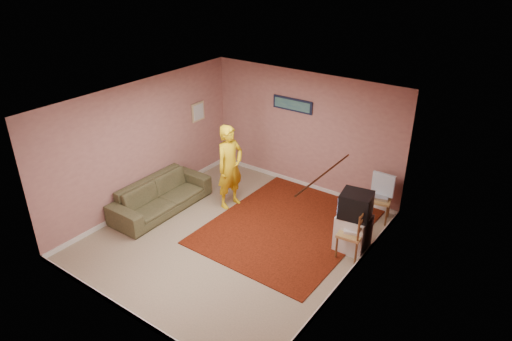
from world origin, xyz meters
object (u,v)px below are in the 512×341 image
Objects in this scene: chair_a at (380,194)px; chair_b at (352,228)px; crt_tv at (356,205)px; person at (230,167)px; tv_cabinet at (353,233)px; sofa at (161,196)px.

chair_b is at bearing -100.53° from chair_a.
chair_b is (0.06, -0.21, -0.33)m from crt_tv.
crt_tv is 2.71m from person.
crt_tv reaches higher than tv_cabinet.
chair_a is 1.41m from chair_b.
tv_cabinet is at bearing -172.58° from chair_b.
crt_tv is at bearing -75.25° from sofa.
chair_a is (0.00, 1.20, 0.23)m from tv_cabinet.
chair_b is (0.05, -1.41, 0.01)m from chair_a.
chair_b is at bearing -84.49° from crt_tv.
person is at bearing 171.44° from crt_tv.
chair_a is at bearing -56.49° from person.
chair_b is 2.79m from person.
tv_cabinet is 1.16× the size of crt_tv.
person is (-2.72, -1.23, 0.31)m from chair_a.
crt_tv is at bearing -80.13° from person.
chair_a reaches higher than sofa.
chair_a is 0.23× the size of sofa.
chair_b is 0.24× the size of sofa.
tv_cabinet is at bearing -102.58° from chair_a.
chair_a is at bearing -59.86° from sofa.
chair_a is 0.99× the size of chair_b.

